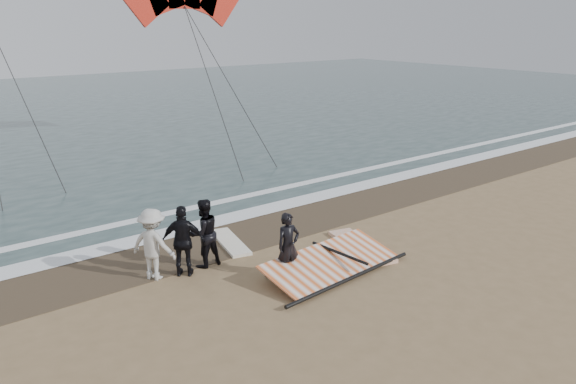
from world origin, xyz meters
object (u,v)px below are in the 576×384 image
board_cream (230,242)px  sail_rig (325,264)px  man_main (288,246)px  board_white (361,246)px

board_cream → sail_rig: 3.29m
man_main → board_cream: man_main is taller
board_white → board_cream: size_ratio=1.21×
board_cream → sail_rig: sail_rig is taller
man_main → sail_rig: size_ratio=0.39×
sail_rig → board_cream: bearing=107.7°
man_main → board_white: size_ratio=0.65×
board_cream → sail_rig: bearing=-59.2°
man_main → board_cream: bearing=96.1°
man_main → sail_rig: 1.24m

